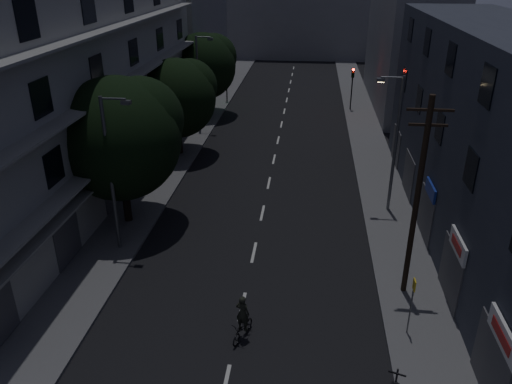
# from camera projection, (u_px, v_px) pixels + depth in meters

# --- Properties ---
(ground) EXTENTS (160.00, 160.00, 0.00)m
(ground) POSITION_uv_depth(u_px,v_px,m) (274.00, 157.00, 38.52)
(ground) COLOR black
(ground) RESTS_ON ground
(sidewalk_left) EXTENTS (3.00, 90.00, 0.15)m
(sidewalk_left) POSITION_uv_depth(u_px,v_px,m) (180.00, 152.00, 39.24)
(sidewalk_left) COLOR #565659
(sidewalk_left) RESTS_ON ground
(sidewalk_right) EXTENTS (3.00, 90.00, 0.15)m
(sidewalk_right) POSITION_uv_depth(u_px,v_px,m) (373.00, 160.00, 37.75)
(sidewalk_right) COLOR #565659
(sidewalk_right) RESTS_ON ground
(lane_markings) EXTENTS (0.15, 60.50, 0.01)m
(lane_markings) POSITION_uv_depth(u_px,v_px,m) (280.00, 132.00, 44.16)
(lane_markings) COLOR beige
(lane_markings) RESTS_ON ground
(building_left) EXTENTS (7.00, 36.00, 14.00)m
(building_left) POSITION_uv_depth(u_px,v_px,m) (72.00, 83.00, 30.46)
(building_left) COLOR #9D9D98
(building_left) RESTS_ON ground
(building_right) EXTENTS (6.19, 28.00, 11.00)m
(building_right) POSITION_uv_depth(u_px,v_px,m) (497.00, 142.00, 25.09)
(building_right) COLOR #2D313D
(building_right) RESTS_ON ground
(building_far_left) EXTENTS (6.00, 20.00, 16.00)m
(building_far_left) POSITION_uv_depth(u_px,v_px,m) (187.00, 16.00, 57.09)
(building_far_left) COLOR slate
(building_far_left) RESTS_ON ground
(building_far_right) EXTENTS (6.00, 20.00, 13.00)m
(building_far_right) POSITION_uv_depth(u_px,v_px,m) (408.00, 41.00, 49.92)
(building_far_right) COLOR slate
(building_far_right) RESTS_ON ground
(building_far_end) EXTENTS (24.00, 8.00, 10.00)m
(building_far_end) POSITION_uv_depth(u_px,v_px,m) (297.00, 23.00, 76.99)
(building_far_end) COLOR slate
(building_far_end) RESTS_ON ground
(tree_near) EXTENTS (6.72, 6.72, 8.29)m
(tree_near) POSITION_uv_depth(u_px,v_px,m) (120.00, 134.00, 26.72)
(tree_near) COLOR black
(tree_near) RESTS_ON sidewalk_left
(tree_mid) EXTENTS (5.89, 5.89, 7.25)m
(tree_mid) POSITION_uv_depth(u_px,v_px,m) (177.00, 95.00, 37.08)
(tree_mid) COLOR black
(tree_mid) RESTS_ON sidewalk_left
(tree_far) EXTENTS (6.21, 6.21, 7.67)m
(tree_far) POSITION_uv_depth(u_px,v_px,m) (204.00, 64.00, 46.94)
(tree_far) COLOR black
(tree_far) RESTS_ON sidewalk_left
(traffic_signal_far_right) EXTENTS (0.28, 0.37, 4.10)m
(traffic_signal_far_right) POSITION_uv_depth(u_px,v_px,m) (352.00, 80.00, 49.08)
(traffic_signal_far_right) COLOR black
(traffic_signal_far_right) RESTS_ON sidewalk_right
(traffic_signal_far_left) EXTENTS (0.28, 0.37, 4.10)m
(traffic_signal_far_left) POSITION_uv_depth(u_px,v_px,m) (226.00, 73.00, 52.17)
(traffic_signal_far_left) COLOR black
(traffic_signal_far_left) RESTS_ON sidewalk_left
(street_lamp_left_near) EXTENTS (1.51, 0.25, 8.00)m
(street_lamp_left_near) POSITION_uv_depth(u_px,v_px,m) (112.00, 168.00, 24.23)
(street_lamp_left_near) COLOR #54575B
(street_lamp_left_near) RESTS_ON sidewalk_left
(street_lamp_right) EXTENTS (1.51, 0.25, 8.00)m
(street_lamp_right) POSITION_uv_depth(u_px,v_px,m) (394.00, 139.00, 28.28)
(street_lamp_right) COLOR slate
(street_lamp_right) RESTS_ON sidewalk_right
(street_lamp_left_far) EXTENTS (1.51, 0.25, 8.00)m
(street_lamp_left_far) POSITION_uv_depth(u_px,v_px,m) (199.00, 79.00, 42.69)
(street_lamp_left_far) COLOR slate
(street_lamp_left_far) RESTS_ON sidewalk_left
(utility_pole) EXTENTS (1.80, 0.24, 9.00)m
(utility_pole) POSITION_uv_depth(u_px,v_px,m) (417.00, 196.00, 20.72)
(utility_pole) COLOR black
(utility_pole) RESTS_ON sidewalk_right
(bus_stop_sign) EXTENTS (0.06, 0.35, 2.52)m
(bus_stop_sign) POSITION_uv_depth(u_px,v_px,m) (412.00, 297.00, 19.38)
(bus_stop_sign) COLOR #595B60
(bus_stop_sign) RESTS_ON sidewalk_right
(cyclist) EXTENTS (1.06, 1.67, 2.00)m
(cyclist) POSITION_uv_depth(u_px,v_px,m) (243.00, 324.00, 19.77)
(cyclist) COLOR black
(cyclist) RESTS_ON ground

